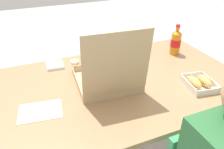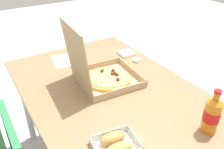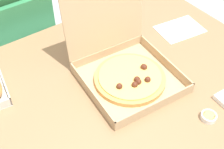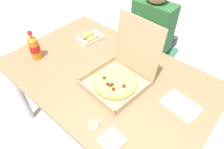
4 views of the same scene
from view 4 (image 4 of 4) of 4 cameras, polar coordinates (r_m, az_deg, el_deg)
ground_plane at (r=1.94m, az=-1.25°, el=-15.34°), size 10.00×10.00×0.00m
dining_table at (r=1.42m, az=-1.66°, el=-1.69°), size 1.45×0.93×0.72m
chair at (r=2.01m, az=10.36°, el=6.67°), size 0.40×0.40×0.83m
diner_person at (r=1.93m, az=12.11°, el=12.31°), size 0.36×0.41×1.15m
pizza_box_open at (r=1.28m, az=2.10°, el=-0.35°), size 0.38×0.42×0.39m
bread_side_box at (r=1.68m, az=-6.18°, el=10.52°), size 0.18×0.21×0.06m
cola_bottle at (r=1.55m, az=-21.36°, el=7.25°), size 0.07×0.07×0.22m
paper_menu at (r=1.26m, az=19.17°, el=-8.30°), size 0.23×0.18×0.00m
napkin_pile at (r=1.06m, az=0.06°, el=-18.48°), size 0.12×0.12×0.02m
dipping_sauce_cup at (r=1.10m, az=-5.25°, el=-14.16°), size 0.06×0.06×0.02m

